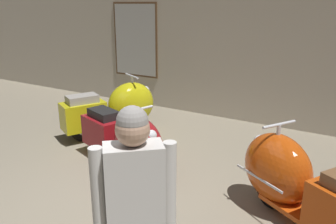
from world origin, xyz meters
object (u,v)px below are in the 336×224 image
at_px(scooter_0, 117,108).
at_px(scooter_1, 127,141).
at_px(scooter_2, 296,182).
at_px(visitor_0, 135,206).

height_order(scooter_0, scooter_1, scooter_0).
bearing_deg(scooter_0, scooter_1, -109.36).
distance_m(scooter_2, visitor_0, 2.08).
xyz_separation_m(scooter_2, visitor_0, (-0.73, -1.88, 0.50)).
distance_m(scooter_0, visitor_0, 4.05).
relative_size(scooter_0, scooter_2, 1.02).
bearing_deg(visitor_0, scooter_0, -0.85).
relative_size(scooter_1, scooter_2, 1.00).
bearing_deg(scooter_0, visitor_0, -112.12).
xyz_separation_m(scooter_0, scooter_2, (3.37, -1.15, -0.00)).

